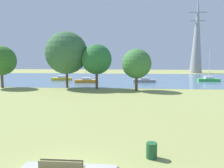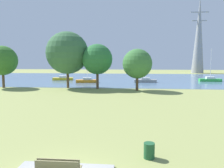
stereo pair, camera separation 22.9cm
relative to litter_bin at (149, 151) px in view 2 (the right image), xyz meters
The scene contains 12 objects.
ground_plane 19.72m from the litter_bin, 101.39° to the left, with size 160.00×160.00×0.00m, color #8C9351.
litter_bin is the anchor object (origin of this frame).
water_surface 47.49m from the litter_bin, 94.70° to the left, with size 140.00×40.00×0.02m, color slate.
sailboat_gray 38.08m from the litter_bin, 86.94° to the left, with size 4.82×1.57×6.68m.
sailboat_green 44.66m from the litter_bin, 67.76° to the left, with size 4.83×1.59×7.35m.
sailboat_yellow 44.98m from the litter_bin, 113.00° to the left, with size 4.98×2.25×7.23m.
sailboat_orange 37.88m from the litter_bin, 106.21° to the left, with size 4.96×2.13×7.82m.
tree_east_far 35.81m from the litter_bin, 131.83° to the left, with size 5.21×5.21×7.44m.
tree_west_near 30.48m from the litter_bin, 114.07° to the left, with size 7.40×7.40×9.87m.
tree_west_far 27.79m from the litter_bin, 104.33° to the left, with size 5.14×5.14×7.63m.
tree_east_near 25.27m from the litter_bin, 90.13° to the left, with size 4.76×4.76×6.72m.
electricity_pylon 78.14m from the litter_bin, 72.53° to the left, with size 6.40×4.40×27.36m.
Camera 2 is at (2.97, -8.36, 5.04)m, focal length 35.69 mm.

